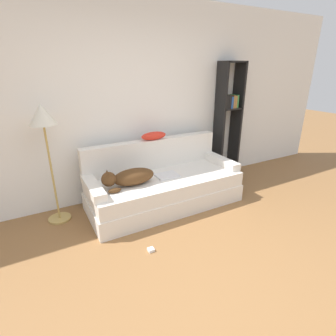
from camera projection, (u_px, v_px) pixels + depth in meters
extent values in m
plane|color=olive|center=(228.00, 289.00, 2.31)|extent=(20.00, 20.00, 0.00)
cube|color=white|center=(128.00, 103.00, 3.64)|extent=(7.86, 0.06, 2.70)
cube|color=silver|center=(165.00, 196.00, 3.69)|extent=(2.09, 0.89, 0.24)
cube|color=silver|center=(165.00, 183.00, 3.60)|extent=(2.05, 0.85, 0.20)
cube|color=silver|center=(152.00, 154.00, 3.80)|extent=(2.05, 0.15, 0.42)
cube|color=silver|center=(93.00, 188.00, 3.11)|extent=(0.15, 0.70, 0.10)
cube|color=silver|center=(221.00, 161.00, 3.98)|extent=(0.15, 0.70, 0.10)
ellipsoid|color=#513319|center=(134.00, 177.00, 3.29)|extent=(0.54, 0.26, 0.21)
sphere|color=#513319|center=(109.00, 179.00, 3.13)|extent=(0.18, 0.18, 0.18)
cone|color=#513319|center=(109.00, 176.00, 3.07)|extent=(0.06, 0.06, 0.08)
cone|color=#513319|center=(107.00, 173.00, 3.15)|extent=(0.06, 0.06, 0.08)
ellipsoid|color=#513319|center=(115.00, 190.00, 3.08)|extent=(0.16, 0.07, 0.06)
cube|color=silver|center=(167.00, 175.00, 3.56)|extent=(0.30, 0.24, 0.02)
ellipsoid|color=red|center=(154.00, 136.00, 3.69)|extent=(0.37, 0.14, 0.11)
cube|color=black|center=(219.00, 123.00, 4.31)|extent=(0.04, 0.26, 1.91)
cube|color=black|center=(236.00, 121.00, 4.47)|extent=(0.04, 0.26, 1.91)
cube|color=black|center=(233.00, 62.00, 4.05)|extent=(0.38, 0.26, 0.02)
cube|color=black|center=(229.00, 108.00, 4.30)|extent=(0.38, 0.26, 0.02)
cube|color=black|center=(224.00, 102.00, 4.19)|extent=(0.04, 0.20, 0.21)
cube|color=black|center=(226.00, 101.00, 4.21)|extent=(0.04, 0.20, 0.21)
cube|color=#234C93|center=(228.00, 102.00, 4.24)|extent=(0.04, 0.20, 0.18)
cube|color=olive|center=(230.00, 101.00, 4.25)|extent=(0.03, 0.20, 0.20)
cube|color=olive|center=(232.00, 102.00, 4.27)|extent=(0.03, 0.20, 0.19)
cube|color=#337F42|center=(234.00, 101.00, 4.29)|extent=(0.03, 0.20, 0.20)
cylinder|color=tan|center=(60.00, 218.00, 3.36)|extent=(0.27, 0.27, 0.02)
cylinder|color=tan|center=(52.00, 174.00, 3.13)|extent=(0.02, 0.02, 1.20)
cone|color=silver|center=(42.00, 114.00, 2.87)|extent=(0.30, 0.30, 0.23)
cube|color=white|center=(151.00, 250.00, 2.78)|extent=(0.06, 0.06, 0.03)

